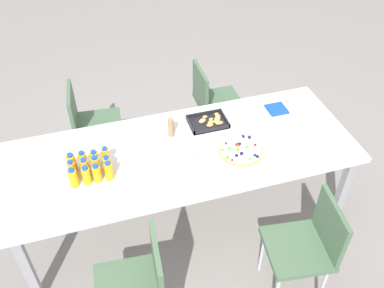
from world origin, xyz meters
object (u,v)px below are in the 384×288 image
at_px(chair_far_right, 212,99).
at_px(juice_bottle_7, 107,164).
at_px(juice_bottle_8, 72,163).
at_px(juice_bottle_11, 106,156).
at_px(chair_near_left, 139,282).
at_px(juice_bottle_4, 72,170).
at_px(juice_bottle_3, 109,171).
at_px(juice_bottle_5, 85,167).
at_px(juice_bottle_1, 86,175).
at_px(chair_far_left, 90,121).
at_px(juice_bottle_10, 95,159).
at_px(juice_bottle_0, 73,178).
at_px(snack_tray, 209,122).
at_px(juice_bottle_9, 83,160).
at_px(fruit_pizza, 240,150).
at_px(cardboard_tube, 171,127).
at_px(chair_near_right, 308,243).
at_px(napkin_stack, 277,109).
at_px(juice_bottle_2, 97,173).
at_px(juice_bottle_6, 96,165).
at_px(plate_stack, 184,160).
at_px(party_table, 183,156).

height_order(chair_far_right, juice_bottle_7, juice_bottle_7).
height_order(juice_bottle_8, juice_bottle_11, juice_bottle_8).
distance_m(chair_near_left, juice_bottle_4, 0.85).
xyz_separation_m(juice_bottle_3, juice_bottle_5, (-0.15, 0.08, -0.00)).
height_order(juice_bottle_1, juice_bottle_8, juice_bottle_8).
bearing_deg(chair_far_left, juice_bottle_3, 8.86).
xyz_separation_m(juice_bottle_7, juice_bottle_10, (-0.07, 0.08, -0.00)).
bearing_deg(juice_bottle_7, chair_near_left, -86.88).
relative_size(juice_bottle_1, juice_bottle_8, 0.96).
distance_m(juice_bottle_3, juice_bottle_7, 0.07).
distance_m(juice_bottle_0, juice_bottle_3, 0.23).
bearing_deg(chair_near_left, snack_tray, -32.06).
relative_size(juice_bottle_3, juice_bottle_9, 1.02).
xyz_separation_m(juice_bottle_8, fruit_pizza, (1.15, -0.16, -0.06)).
xyz_separation_m(juice_bottle_1, juice_bottle_5, (-0.00, 0.08, 0.00)).
bearing_deg(snack_tray, cardboard_tube, -170.34).
bearing_deg(chair_near_right, juice_bottle_9, 63.75).
distance_m(juice_bottle_1, juice_bottle_3, 0.15).
distance_m(juice_bottle_3, napkin_stack, 1.44).
height_order(juice_bottle_8, snack_tray, juice_bottle_8).
relative_size(juice_bottle_8, juice_bottle_10, 1.13).
bearing_deg(juice_bottle_7, juice_bottle_2, -138.80).
relative_size(juice_bottle_1, fruit_pizza, 0.44).
bearing_deg(chair_near_left, juice_bottle_6, 14.07).
xyz_separation_m(juice_bottle_3, juice_bottle_4, (-0.23, 0.08, 0.00)).
height_order(chair_far_left, juice_bottle_6, juice_bottle_6).
xyz_separation_m(chair_near_right, juice_bottle_3, (-1.14, 0.71, 0.31)).
bearing_deg(juice_bottle_7, plate_stack, -7.74).
distance_m(chair_near_left, juice_bottle_5, 0.82).
distance_m(chair_near_right, juice_bottle_3, 1.38).
height_order(juice_bottle_0, juice_bottle_6, same).
distance_m(juice_bottle_5, juice_bottle_7, 0.15).
bearing_deg(juice_bottle_3, juice_bottle_2, 176.98).
height_order(fruit_pizza, cardboard_tube, cardboard_tube).
distance_m(juice_bottle_1, juice_bottle_5, 0.08).
bearing_deg(juice_bottle_0, juice_bottle_9, 62.14).
bearing_deg(juice_bottle_6, juice_bottle_11, 45.22).
relative_size(juice_bottle_0, snack_tray, 0.51).
bearing_deg(juice_bottle_11, snack_tray, 14.13).
bearing_deg(snack_tray, chair_near_left, -127.28).
height_order(chair_near_left, snack_tray, chair_near_left).
distance_m(snack_tray, cardboard_tube, 0.33).
height_order(juice_bottle_6, juice_bottle_10, juice_bottle_6).
xyz_separation_m(chair_near_left, juice_bottle_11, (-0.04, 0.82, 0.31)).
bearing_deg(snack_tray, juice_bottle_3, -156.30).
height_order(party_table, chair_near_right, chair_near_right).
height_order(chair_far_left, juice_bottle_5, juice_bottle_5).
relative_size(plate_stack, napkin_stack, 1.33).
relative_size(juice_bottle_1, juice_bottle_5, 1.00).
xyz_separation_m(chair_near_left, juice_bottle_3, (-0.04, 0.66, 0.31)).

